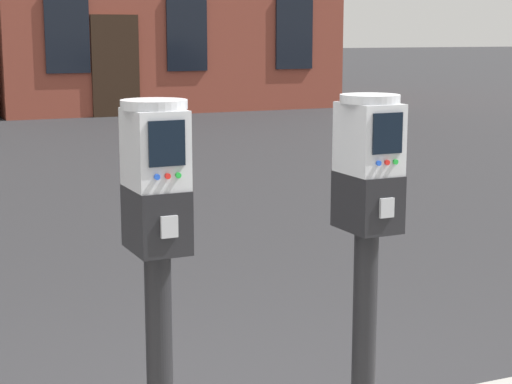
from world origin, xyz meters
TOP-DOWN VIEW (x-y plane):
  - parking_meter_near_kerb at (-0.32, -0.19)m, footprint 0.22×0.26m
  - parking_meter_twin_adjacent at (0.48, -0.19)m, footprint 0.22×0.26m

SIDE VIEW (x-z plane):
  - parking_meter_twin_adjacent at x=0.48m, z-range 0.40..1.80m
  - parking_meter_near_kerb at x=-0.32m, z-range 0.41..1.81m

